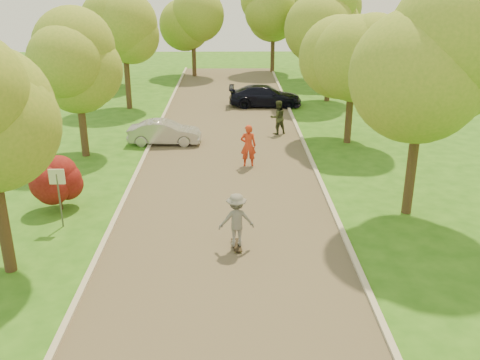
{
  "coord_description": "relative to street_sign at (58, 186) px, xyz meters",
  "views": [
    {
      "loc": [
        0.22,
        -13.27,
        8.41
      ],
      "look_at": [
        0.53,
        5.13,
        1.3
      ],
      "focal_mm": 40.0,
      "sensor_mm": 36.0,
      "label": 1
    }
  ],
  "objects": [
    {
      "name": "road",
      "position": [
        5.8,
        4.0,
        -1.56
      ],
      "size": [
        8.0,
        60.0,
        0.01
      ],
      "primitive_type": "cube",
      "color": "#4C4438",
      "rests_on": "ground"
    },
    {
      "name": "tree_bg_d",
      "position": [
        10.02,
        32.0,
        3.75
      ],
      "size": [
        5.12,
        5.0,
        7.72
      ],
      "color": "#382619",
      "rests_on": "ground"
    },
    {
      "name": "tree_bg_a",
      "position": [
        -2.98,
        26.0,
        3.75
      ],
      "size": [
        5.12,
        5.0,
        7.72
      ],
      "color": "#382619",
      "rests_on": "ground"
    },
    {
      "name": "person_striped",
      "position": [
        6.8,
        6.32,
        -0.57
      ],
      "size": [
        0.74,
        0.49,
        1.99
      ],
      "primitive_type": "imported",
      "rotation": [
        0.0,
        0.0,
        3.12
      ],
      "color": "red",
      "rests_on": "ground"
    },
    {
      "name": "red_shrub",
      "position": [
        -0.5,
        1.5,
        -0.47
      ],
      "size": [
        1.7,
        1.7,
        1.95
      ],
      "color": "#382619",
      "rests_on": "ground"
    },
    {
      "name": "street_sign",
      "position": [
        0.0,
        0.0,
        0.0
      ],
      "size": [
        0.55,
        0.06,
        2.17
      ],
      "color": "#59595E",
      "rests_on": "ground"
    },
    {
      "name": "tree_l_midb",
      "position": [
        -1.01,
        8.0,
        3.02
      ],
      "size": [
        4.3,
        4.2,
        6.62
      ],
      "color": "#382619",
      "rests_on": "ground"
    },
    {
      "name": "tree_bg_b",
      "position": [
        14.02,
        28.0,
        3.97
      ],
      "size": [
        5.12,
        5.0,
        7.95
      ],
      "color": "#382619",
      "rests_on": "ground"
    },
    {
      "name": "skateboarder",
      "position": [
        6.17,
        -1.69,
        -0.55
      ],
      "size": [
        1.24,
        0.81,
        1.8
      ],
      "primitive_type": "imported",
      "rotation": [
        0.0,
        0.0,
        3.27
      ],
      "color": "slate",
      "rests_on": "longboard"
    },
    {
      "name": "curb_left",
      "position": [
        1.75,
        4.0,
        -1.5
      ],
      "size": [
        0.18,
        60.0,
        0.12
      ],
      "primitive_type": "cube",
      "color": "#B2AD9E",
      "rests_on": "ground"
    },
    {
      "name": "ground",
      "position": [
        5.8,
        -4.0,
        -1.56
      ],
      "size": [
        100.0,
        100.0,
        0.0
      ],
      "primitive_type": "plane",
      "color": "#275F16",
      "rests_on": "ground"
    },
    {
      "name": "tree_r_far",
      "position": [
        13.03,
        20.0,
        4.27
      ],
      "size": [
        5.33,
        5.2,
        8.34
      ],
      "color": "#382619",
      "rests_on": "ground"
    },
    {
      "name": "tree_r_midb",
      "position": [
        12.4,
        10.0,
        3.32
      ],
      "size": [
        4.51,
        4.4,
        7.01
      ],
      "color": "#382619",
      "rests_on": "ground"
    },
    {
      "name": "person_olive",
      "position": [
        8.61,
        11.68,
        -0.61
      ],
      "size": [
        1.13,
        1.02,
        1.9
      ],
      "primitive_type": "imported",
      "rotation": [
        0.0,
        0.0,
        3.54
      ],
      "color": "#303821",
      "rests_on": "ground"
    },
    {
      "name": "tree_bg_c",
      "position": [
        3.01,
        30.0,
        3.46
      ],
      "size": [
        4.92,
        4.8,
        7.33
      ],
      "color": "#382619",
      "rests_on": "ground"
    },
    {
      "name": "tree_r_mida",
      "position": [
        12.82,
        1.0,
        3.97
      ],
      "size": [
        5.13,
        5.0,
        7.95
      ],
      "color": "#382619",
      "rests_on": "ground"
    },
    {
      "name": "tree_l_far",
      "position": [
        -0.59,
        18.0,
        3.9
      ],
      "size": [
        4.92,
        4.8,
        7.79
      ],
      "color": "#382619",
      "rests_on": "ground"
    },
    {
      "name": "curb_right",
      "position": [
        9.85,
        4.0,
        -1.5
      ],
      "size": [
        0.18,
        60.0,
        0.12
      ],
      "primitive_type": "cube",
      "color": "#B2AD9E",
      "rests_on": "ground"
    },
    {
      "name": "dark_sedan",
      "position": [
        8.32,
        18.42,
        -0.86
      ],
      "size": [
        4.92,
        2.09,
        1.42
      ],
      "primitive_type": "imported",
      "rotation": [
        0.0,
        0.0,
        1.55
      ],
      "color": "black",
      "rests_on": "ground"
    },
    {
      "name": "silver_sedan",
      "position": [
        2.5,
        9.91,
        -0.94
      ],
      "size": [
        3.83,
        1.45,
        1.25
      ],
      "primitive_type": "imported",
      "rotation": [
        0.0,
        0.0,
        1.54
      ],
      "color": "#9F9FA3",
      "rests_on": "ground"
    },
    {
      "name": "longboard",
      "position": [
        6.17,
        -1.69,
        -1.46
      ],
      "size": [
        0.38,
        0.95,
        0.11
      ],
      "rotation": [
        0.0,
        0.0,
        3.27
      ],
      "color": "black",
      "rests_on": "ground"
    }
  ]
}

